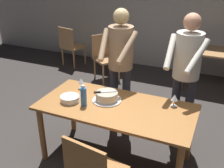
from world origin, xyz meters
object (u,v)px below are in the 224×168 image
Objects in this scene: water_bottle at (84,96)px; background_chair_0 at (105,55)px; wine_glass_near at (81,81)px; background_table at (210,58)px; person_cutting_cake at (120,59)px; background_chair_1 at (71,45)px; cake_on_platter at (107,97)px; wine_glass_far at (174,98)px; plate_stack at (70,99)px; main_dining_table at (116,114)px; person_standing_beside at (186,68)px; cake_knife at (101,92)px.

water_bottle reaches higher than background_chair_0.
background_table is (1.36, 2.37, -0.28)m from wine_glass_near.
background_chair_1 is at bearing 135.91° from person_cutting_cake.
cake_on_platter is 2.36× the size of wine_glass_far.
wine_glass_far is 0.08× the size of person_cutting_cake.
wine_glass_near is at bearing -178.72° from wine_glass_far.
plate_stack is at bearing -74.47° from background_chair_0.
person_cutting_cake is 1.94m from background_chair_0.
main_dining_table is 0.56m from plate_stack.
plate_stack is at bearing 175.39° from water_bottle.
background_chair_1 is at bearing 130.64° from main_dining_table.
person_standing_beside is 1.91× the size of background_chair_1.
main_dining_table is at bearing 12.23° from plate_stack.
water_bottle is (-0.93, -0.39, 0.01)m from wine_glass_far.
cake_knife is at bearing 52.29° from water_bottle.
plate_stack is 1.43m from person_standing_beside.
person_cutting_cake is at bearing 155.36° from wine_glass_far.
background_table is (0.19, 2.35, -0.28)m from wine_glass_far.
cake_on_platter is 1.55× the size of plate_stack.
person_standing_beside is (1.21, 0.42, 0.22)m from wine_glass_near.
background_table is 1.11× the size of background_chair_1.
background_chair_0 is (-1.96, -0.41, -0.09)m from background_table.
person_cutting_cake reaches higher than cake_on_platter.
person_cutting_cake reaches higher than main_dining_table.
main_dining_table is 5.19× the size of cake_on_platter.
wine_glass_near is 0.44m from water_bottle.
background_table is at bearing 68.92° from cake_knife.
main_dining_table is 2.73m from background_table.
wine_glass_near is at bearing 97.93° from plate_stack.
cake_knife reaches higher than plate_stack.
background_chair_0 is at bearing -19.05° from background_chair_1.
cake_on_platter is (-0.15, 0.08, 0.16)m from main_dining_table.
wine_glass_near is (-0.43, 0.16, 0.05)m from cake_on_platter.
wine_glass_near reaches higher than plate_stack.
cake_knife reaches higher than cake_on_platter.
person_standing_beside is at bearing 84.76° from wine_glass_far.
main_dining_table is 3.37m from background_chair_1.
person_cutting_cake is 1.72× the size of background_table.
plate_stack is at bearing -82.07° from wine_glass_near.
wine_glass_far is (0.80, 0.23, -0.01)m from cake_knife.
main_dining_table is 1.01m from person_standing_beside.
cake_knife is 1.67× the size of wine_glass_near.
background_chair_0 is at bearing 109.75° from water_bottle.
main_dining_table is at bearing -10.05° from cake_knife.
person_standing_beside is at bearing 46.31° from main_dining_table.
background_chair_1 is at bearing 146.17° from person_standing_beside.
person_standing_beside reaches higher than plate_stack.
water_bottle is at bearing -158.85° from main_dining_table.
wine_glass_near is 0.08× the size of person_standing_beside.
cake_on_platter is at bearing 47.25° from water_bottle.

